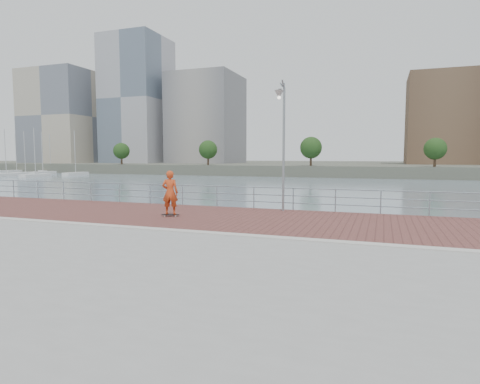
% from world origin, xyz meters
% --- Properties ---
extents(water, '(400.00, 400.00, 0.00)m').
position_xyz_m(water, '(0.00, 0.00, -2.00)').
color(water, slate).
rests_on(water, ground).
extents(seawall, '(40.00, 24.00, 2.00)m').
position_xyz_m(seawall, '(0.00, -5.00, -1.00)').
color(seawall, gray).
rests_on(seawall, ground).
extents(brick_lane, '(40.00, 6.80, 0.02)m').
position_xyz_m(brick_lane, '(0.00, 3.60, 0.01)').
color(brick_lane, brown).
rests_on(brick_lane, seawall).
extents(curb, '(40.00, 0.40, 0.06)m').
position_xyz_m(curb, '(0.00, 0.00, 0.03)').
color(curb, '#B7B5AD').
rests_on(curb, seawall).
extents(far_shore, '(320.00, 95.00, 2.50)m').
position_xyz_m(far_shore, '(0.00, 122.50, -0.75)').
color(far_shore, '#4C5142').
rests_on(far_shore, ground).
extents(guardrail, '(39.06, 0.06, 1.13)m').
position_xyz_m(guardrail, '(0.00, 7.00, 0.69)').
color(guardrail, '#8C9EA8').
rests_on(guardrail, brick_lane).
extents(street_lamp, '(0.43, 1.26, 5.96)m').
position_xyz_m(street_lamp, '(0.63, 6.06, 4.24)').
color(street_lamp, gray).
rests_on(street_lamp, brick_lane).
extents(skateboard, '(0.79, 0.41, 0.09)m').
position_xyz_m(skateboard, '(-3.65, 3.03, 0.09)').
color(skateboard, black).
rests_on(skateboard, brick_lane).
extents(skateboarder, '(0.81, 0.65, 1.95)m').
position_xyz_m(skateboarder, '(-3.65, 3.03, 1.08)').
color(skateboarder, '#CA421A').
rests_on(skateboarder, skateboard).
extents(shoreline_trees, '(144.11, 4.85, 6.46)m').
position_xyz_m(shoreline_trees, '(0.87, 77.00, 4.15)').
color(shoreline_trees, '#473323').
rests_on(shoreline_trees, far_shore).
extents(marina, '(30.35, 32.24, 10.88)m').
position_xyz_m(marina, '(-81.47, 63.63, -1.51)').
color(marina, silver).
rests_on(marina, water).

